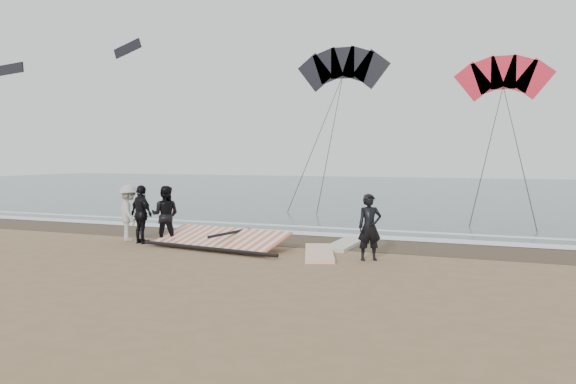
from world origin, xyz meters
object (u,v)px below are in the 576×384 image
at_px(man_main, 370,227).
at_px(sail_rig, 221,240).
at_px(board_white, 319,253).
at_px(board_cream, 345,244).

relative_size(man_main, sail_rig, 0.37).
bearing_deg(sail_rig, board_white, -2.54).
height_order(man_main, sail_rig, man_main).
bearing_deg(man_main, board_white, 137.78).
relative_size(board_white, board_cream, 1.04).
distance_m(board_white, board_cream, 1.73).
bearing_deg(board_cream, board_white, -96.89).
relative_size(board_white, sail_rig, 0.58).
relative_size(man_main, board_cream, 0.67).
distance_m(board_white, sail_rig, 3.03).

